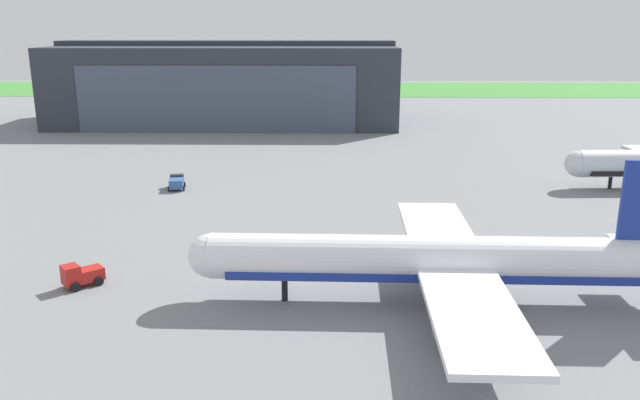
{
  "coord_description": "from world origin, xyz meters",
  "views": [
    {
      "loc": [
        2.24,
        -61.04,
        24.17
      ],
      "look_at": [
        1.05,
        11.88,
        3.86
      ],
      "focal_mm": 35.7,
      "sensor_mm": 36.0,
      "label": 1
    }
  ],
  "objects_px": {
    "airliner_near_left": "(443,261)",
    "fuel_bowser": "(177,182)",
    "baggage_tug": "(81,275)",
    "maintenance_hangar": "(228,83)"
  },
  "relations": [
    {
      "from": "maintenance_hangar",
      "to": "baggage_tug",
      "type": "xyz_separation_m",
      "value": [
        2.15,
        -105.77,
        -8.44
      ]
    },
    {
      "from": "airliner_near_left",
      "to": "baggage_tug",
      "type": "distance_m",
      "value": 33.91
    },
    {
      "from": "airliner_near_left",
      "to": "fuel_bowser",
      "type": "bearing_deg",
      "value": 129.58
    },
    {
      "from": "fuel_bowser",
      "to": "airliner_near_left",
      "type": "bearing_deg",
      "value": -50.42
    },
    {
      "from": "maintenance_hangar",
      "to": "baggage_tug",
      "type": "distance_m",
      "value": 106.13
    },
    {
      "from": "airliner_near_left",
      "to": "baggage_tug",
      "type": "height_order",
      "value": "airliner_near_left"
    },
    {
      "from": "airliner_near_left",
      "to": "fuel_bowser",
      "type": "relative_size",
      "value": 11.05
    },
    {
      "from": "airliner_near_left",
      "to": "fuel_bowser",
      "type": "xyz_separation_m",
      "value": [
        -33.19,
        40.15,
        -3.01
      ]
    },
    {
      "from": "maintenance_hangar",
      "to": "fuel_bowser",
      "type": "xyz_separation_m",
      "value": [
        2.58,
        -68.83,
        -8.54
      ]
    },
    {
      "from": "fuel_bowser",
      "to": "baggage_tug",
      "type": "distance_m",
      "value": 36.94
    }
  ]
}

